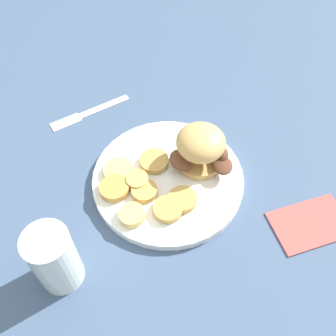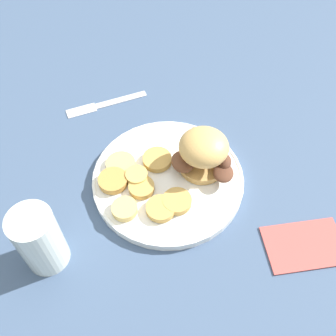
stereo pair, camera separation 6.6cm
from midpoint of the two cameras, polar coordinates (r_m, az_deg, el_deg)
ground_plane at (r=0.70m, az=2.72°, el=-2.23°), size 4.00×4.00×0.00m
dinner_plate at (r=0.69m, az=2.75°, el=-1.79°), size 0.26×0.26×0.02m
sandwich at (r=0.67m, az=8.10°, el=2.17°), size 0.13×0.12×0.08m
potato_round_0 at (r=0.70m, az=1.25°, el=1.11°), size 0.05×0.05×0.01m
potato_round_1 at (r=0.65m, az=4.24°, el=-5.02°), size 0.05×0.05×0.01m
potato_round_2 at (r=0.67m, az=-1.78°, el=-1.36°), size 0.04×0.04×0.01m
potato_round_3 at (r=0.66m, az=-0.88°, el=-3.24°), size 0.04×0.04×0.01m
potato_round_4 at (r=0.64m, az=1.90°, el=-6.11°), size 0.05×0.05×0.01m
potato_round_5 at (r=0.67m, az=-5.22°, el=-2.04°), size 0.05×0.05×0.01m
potato_round_6 at (r=0.69m, az=-4.18°, el=0.37°), size 0.05×0.05×0.01m
potato_round_7 at (r=0.64m, az=-3.39°, el=-6.15°), size 0.04×0.04×0.01m
fork at (r=0.82m, az=-6.79°, el=9.10°), size 0.17×0.05×0.00m
drinking_glass at (r=0.59m, az=-15.11°, el=-10.29°), size 0.06×0.06×0.12m
napkin at (r=0.68m, az=21.95°, el=-10.50°), size 0.15×0.12×0.01m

